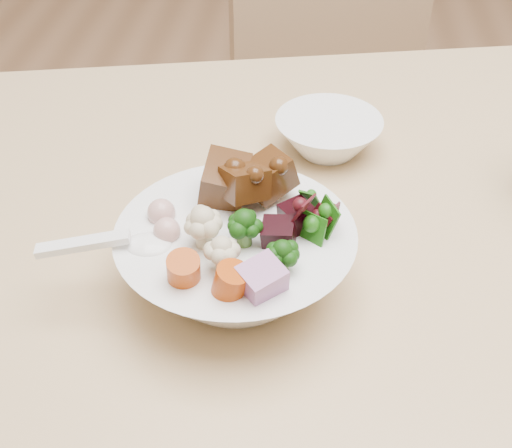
% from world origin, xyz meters
% --- Properties ---
extents(chair_far, '(0.54, 0.54, 0.89)m').
position_xyz_m(chair_far, '(-0.21, 0.49, 0.50)').
color(chair_far, tan).
rests_on(chair_far, ground).
extents(food_bowl, '(0.22, 0.22, 0.12)m').
position_xyz_m(food_bowl, '(-0.35, -0.23, 0.86)').
color(food_bowl, white).
rests_on(food_bowl, dining_table).
extents(soup_spoon, '(0.12, 0.04, 0.02)m').
position_xyz_m(soup_spoon, '(-0.44, -0.26, 0.89)').
color(soup_spoon, white).
rests_on(soup_spoon, food_bowl).
extents(side_bowl, '(0.13, 0.13, 0.04)m').
position_xyz_m(side_bowl, '(-0.27, 0.01, 0.84)').
color(side_bowl, white).
rests_on(side_bowl, dining_table).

